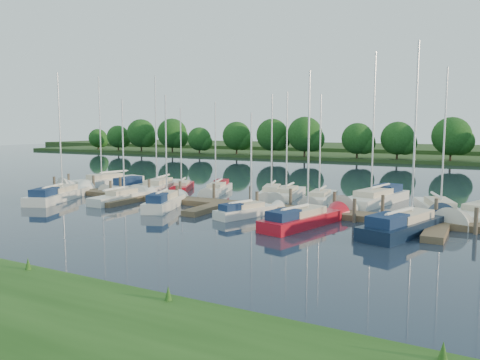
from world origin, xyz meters
The scene contains 22 objects.
ground centered at (0.00, 0.00, 0.00)m, with size 260.00×260.00×0.00m, color #182130.
dock centered at (0.00, 7.31, 0.20)m, with size 40.00×6.00×0.40m.
mooring_pilings centered at (0.00, 8.43, 0.60)m, with size 38.24×2.84×2.00m.
far_shore centered at (0.00, 75.00, 0.30)m, with size 180.00×30.00×0.60m, color #223D17.
distant_hill centered at (0.00, 100.00, 0.70)m, with size 220.00×40.00×1.40m, color #304A20.
treeline centered at (0.00, 62.27, 3.91)m, with size 146.66×10.07×7.96m.
sailboat_n_0 centered at (-18.15, 13.32, 0.28)m, with size 3.91×9.53×12.05m.
motorboat centered at (-13.16, 11.35, 0.34)m, with size 1.98×6.07×1.66m.
sailboat_n_2 centered at (-10.24, 12.61, 0.28)m, with size 4.06×9.18×11.62m.
sailboat_n_3 centered at (-8.30, 13.90, 0.27)m, with size 3.92×6.39×8.43m.
sailboat_n_4 centered at (-4.39, 14.12, 0.31)m, with size 3.30×7.00×8.94m.
sailboat_n_5 centered at (1.43, 14.03, 0.28)m, with size 3.51×7.40×9.53m.
sailboat_n_6 centered at (2.75, 14.37, 0.27)m, with size 2.70×7.67×9.65m.
sailboat_n_7 centered at (6.04, 13.65, 0.27)m, with size 2.39×7.37×9.30m.
sailboat_n_8 centered at (10.23, 14.92, 0.33)m, with size 4.12×10.10×12.65m.
sailboat_n_9 centered at (15.52, 12.12, 0.28)m, with size 4.24×8.46×10.83m.
sailboat_s_0 centered at (-14.28, 4.15, 0.33)m, with size 4.63×8.85×11.36m.
sailboat_s_1 centered at (-8.70, 5.88, 0.28)m, with size 1.66×6.89×8.99m.
sailboat_s_2 centered at (-3.64, 5.19, 0.35)m, with size 3.50×6.97×9.24m.
sailboat_s_3 centered at (3.57, 5.25, 0.31)m, with size 3.00×5.83×7.63m.
sailboat_s_4 centered at (8.23, 4.09, 0.33)m, with size 3.46×8.01×10.25m.
sailboat_s_5 centered at (14.39, 5.34, 0.34)m, with size 4.38×9.24×11.80m.
Camera 1 is at (18.71, -23.69, 6.32)m, focal length 35.00 mm.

